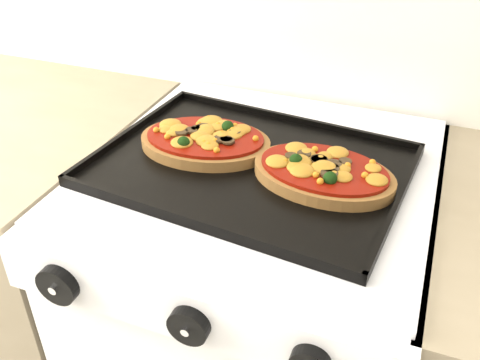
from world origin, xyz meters
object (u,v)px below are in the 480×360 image
at_px(stove, 258,339).
at_px(pizza_left, 205,140).
at_px(baking_tray, 250,164).
at_px(pizza_right, 324,172).

xyz_separation_m(stove, pizza_left, (-0.11, 0.00, 0.48)).
distance_m(stove, baking_tray, 0.47).
bearing_deg(baking_tray, pizza_left, 171.14).
bearing_deg(pizza_right, stove, 167.70).
relative_size(stove, baking_tray, 1.78).
distance_m(stove, pizza_left, 0.49).
relative_size(pizza_left, pizza_right, 1.00).
height_order(stove, pizza_right, pizza_right).
xyz_separation_m(baking_tray, pizza_right, (0.13, -0.00, 0.02)).
height_order(pizza_left, pizza_right, same).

